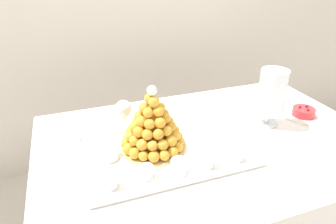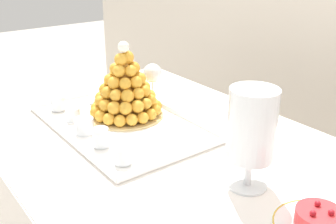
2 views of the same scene
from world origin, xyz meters
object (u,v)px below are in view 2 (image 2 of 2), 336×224
at_px(dessert_cup_mid_right, 101,138).
at_px(fruit_tart_plate, 319,223).
at_px(croquembouche, 125,89).
at_px(dessert_cup_centre, 84,126).
at_px(dessert_cup_mid_left, 73,115).
at_px(wine_glass, 153,75).
at_px(serving_tray, 121,123).
at_px(creme_brulee_ramekin, 100,98).
at_px(dessert_cup_right, 123,155).
at_px(dessert_cup_left, 58,104).
at_px(macaron_goblet, 252,127).

bearing_deg(dessert_cup_mid_right, fruit_tart_plate, 17.88).
height_order(croquembouche, dessert_cup_centre, croquembouche).
bearing_deg(dessert_cup_mid_left, fruit_tart_plate, 12.34).
xyz_separation_m(dessert_cup_centre, wine_glass, (-0.12, 0.36, 0.08)).
xyz_separation_m(serving_tray, creme_brulee_ramekin, (-0.22, 0.04, 0.02)).
distance_m(dessert_cup_mid_right, dessert_cup_right, 0.13).
height_order(serving_tray, croquembouche, croquembouche).
distance_m(croquembouche, dessert_cup_left, 0.28).
relative_size(serving_tray, croquembouche, 2.39).
relative_size(serving_tray, dessert_cup_left, 12.51).
bearing_deg(wine_glass, dessert_cup_right, -44.43).
distance_m(creme_brulee_ramekin, wine_glass, 0.23).
distance_m(dessert_cup_centre, dessert_cup_mid_right, 0.11).
bearing_deg(serving_tray, wine_glass, 118.25).
bearing_deg(dessert_cup_mid_right, serving_tray, 130.28).
bearing_deg(dessert_cup_centre, dessert_cup_left, 177.27).
distance_m(croquembouche, dessert_cup_centre, 0.20).
distance_m(dessert_cup_centre, dessert_cup_right, 0.24).
distance_m(creme_brulee_ramekin, macaron_goblet, 0.77).
bearing_deg(dessert_cup_centre, croquembouche, 102.65).
height_order(dessert_cup_left, dessert_cup_mid_right, dessert_cup_mid_right).
xyz_separation_m(fruit_tart_plate, wine_glass, (-0.86, 0.15, 0.10)).
distance_m(dessert_cup_mid_left, fruit_tart_plate, 0.88).
bearing_deg(croquembouche, dessert_cup_centre, -77.35).
relative_size(dessert_cup_left, dessert_cup_mid_right, 0.89).
bearing_deg(croquembouche, serving_tray, -50.19).
distance_m(serving_tray, wine_glass, 0.27).
bearing_deg(creme_brulee_ramekin, dessert_cup_right, -20.47).
height_order(dessert_cup_centre, macaron_goblet, macaron_goblet).
bearing_deg(dessert_cup_centre, wine_glass, 108.61).
bearing_deg(fruit_tart_plate, croquembouche, -178.64).
distance_m(dessert_cup_left, macaron_goblet, 0.81).
bearing_deg(dessert_cup_left, croquembouche, 40.09).
xyz_separation_m(dessert_cup_mid_left, dessert_cup_mid_right, (0.23, -0.01, 0.01)).
xyz_separation_m(croquembouche, fruit_tart_plate, (0.78, 0.02, -0.10)).
distance_m(serving_tray, dessert_cup_left, 0.28).
relative_size(creme_brulee_ramekin, macaron_goblet, 0.32).
xyz_separation_m(dessert_cup_right, macaron_goblet, (0.28, 0.20, 0.14)).
height_order(dessert_cup_mid_right, creme_brulee_ramekin, dessert_cup_mid_right).
relative_size(dessert_cup_mid_left, dessert_cup_mid_right, 0.84).
xyz_separation_m(serving_tray, dessert_cup_left, (-0.24, -0.13, 0.03)).
xyz_separation_m(serving_tray, dessert_cup_centre, (0.00, -0.14, 0.03)).
relative_size(dessert_cup_centre, creme_brulee_ramekin, 0.74).
bearing_deg(dessert_cup_right, macaron_goblet, 35.57).
bearing_deg(dessert_cup_left, serving_tray, 27.18).
relative_size(dessert_cup_left, fruit_tart_plate, 0.25).
relative_size(serving_tray, dessert_cup_mid_left, 13.21).
xyz_separation_m(croquembouche, dessert_cup_right, (0.28, -0.18, -0.08)).
bearing_deg(dessert_cup_centre, dessert_cup_right, 0.07).
bearing_deg(creme_brulee_ramekin, wine_glass, 59.78).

